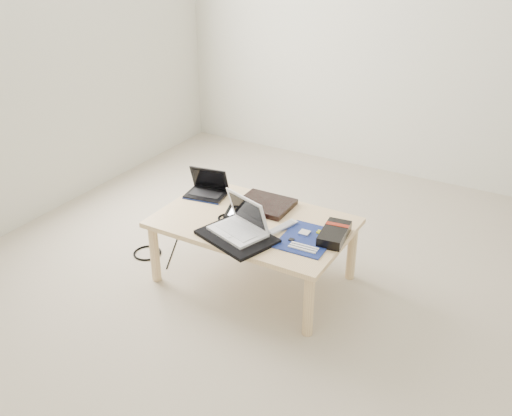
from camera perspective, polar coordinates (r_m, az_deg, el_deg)
The scene contains 13 objects.
ground at distance 3.35m, azimuth 3.24°, elevation -8.53°, with size 4.00×4.00×0.00m, color #ACA08B.
coffee_table at distance 3.29m, azimuth -0.26°, elevation -1.99°, with size 1.10×0.70×0.40m.
book at distance 3.41m, azimuth 0.89°, elevation 0.37°, with size 0.32×0.27×0.03m.
netbook at distance 3.56m, azimuth -4.91°, elevation 1.85°, with size 0.27×0.21×0.17m.
tablet at distance 3.34m, azimuth -0.98°, elevation -0.41°, with size 0.28×0.24×0.01m.
remote at distance 3.17m, azimuth 2.57°, elevation -2.02°, with size 0.11×0.23×0.02m.
neoprene_sleeve at distance 3.09m, azimuth -1.92°, elevation -2.88°, with size 0.40×0.29×0.02m, color black.
white_laptop at distance 3.10m, azimuth -1.53°, elevation -1.66°, with size 0.34×0.29×0.21m.
motherboard at distance 3.09m, azimuth 5.14°, elevation -3.10°, with size 0.28×0.34×0.02m.
gpu_box at distance 3.11m, azimuth 7.84°, elevation -2.58°, with size 0.16×0.27×0.06m.
cable_coil at distance 3.28m, azimuth -2.98°, elevation -1.01°, with size 0.10×0.10×0.01m, color black.
floor_cable_coil at distance 3.77m, azimuth -10.82°, elevation -4.44°, with size 0.18×0.18×0.01m, color black.
floor_cable_trail at distance 3.75m, azimuth -8.39°, elevation -4.46°, with size 0.01×0.01×0.37m, color black.
Camera 1 is at (1.19, -2.44, 1.97)m, focal length 40.00 mm.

